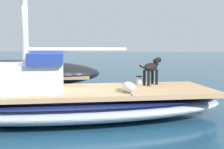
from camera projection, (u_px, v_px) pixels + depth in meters
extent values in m
plane|color=navy|center=(68.00, 118.00, 6.81)|extent=(120.00, 120.00, 0.00)
ellipsoid|color=#B2B7C1|center=(68.00, 106.00, 6.78)|extent=(3.89, 7.55, 0.56)
ellipsoid|color=navy|center=(68.00, 98.00, 6.77)|extent=(3.91, 7.59, 0.08)
cube|color=tan|center=(68.00, 92.00, 6.75)|extent=(3.33, 6.90, 0.10)
cylinder|color=silver|center=(75.00, 50.00, 6.46)|extent=(0.10, 2.20, 0.10)
cube|color=silver|center=(12.00, 77.00, 6.54)|extent=(1.81, 2.44, 0.60)
cube|color=navy|center=(46.00, 58.00, 6.45)|extent=(1.44, 0.95, 0.24)
ellipsoid|color=silver|center=(129.00, 87.00, 6.39)|extent=(0.64, 0.38, 0.22)
ellipsoid|color=silver|center=(125.00, 85.00, 6.75)|extent=(0.22, 0.17, 0.13)
cone|color=#504E4A|center=(123.00, 83.00, 6.74)|extent=(0.05, 0.05, 0.05)
cone|color=#504E4A|center=(127.00, 83.00, 6.76)|extent=(0.05, 0.05, 0.05)
cylinder|color=silver|center=(124.00, 89.00, 6.59)|extent=(0.19, 0.09, 0.06)
cylinder|color=silver|center=(129.00, 89.00, 6.61)|extent=(0.19, 0.09, 0.06)
cylinder|color=silver|center=(133.00, 94.00, 6.01)|extent=(0.18, 0.08, 0.04)
ellipsoid|color=black|center=(151.00, 67.00, 7.48)|extent=(0.54, 0.49, 0.22)
cylinder|color=black|center=(152.00, 77.00, 7.69)|extent=(0.07, 0.07, 0.38)
cylinder|color=black|center=(157.00, 77.00, 7.60)|extent=(0.07, 0.07, 0.38)
cylinder|color=black|center=(144.00, 78.00, 7.41)|extent=(0.07, 0.07, 0.38)
cylinder|color=black|center=(149.00, 78.00, 7.33)|extent=(0.07, 0.07, 0.38)
cylinder|color=black|center=(156.00, 62.00, 7.65)|extent=(0.22, 0.20, 0.19)
ellipsoid|color=black|center=(158.00, 60.00, 7.73)|extent=(0.25, 0.24, 0.13)
cone|color=black|center=(157.00, 58.00, 7.75)|extent=(0.05, 0.05, 0.06)
cone|color=black|center=(160.00, 58.00, 7.69)|extent=(0.05, 0.05, 0.06)
torus|color=black|center=(156.00, 62.00, 7.65)|extent=(0.18, 0.18, 0.10)
cylinder|color=black|center=(142.00, 67.00, 7.21)|extent=(0.20, 0.17, 0.12)
cylinder|color=#B7B7BC|center=(139.00, 82.00, 7.72)|extent=(0.16, 0.16, 0.08)
cylinder|color=#B7B7BC|center=(139.00, 79.00, 7.71)|extent=(0.13, 0.13, 0.10)
cylinder|color=black|center=(139.00, 76.00, 7.70)|extent=(0.15, 0.15, 0.03)
ellipsoid|color=black|center=(3.00, 74.00, 11.68)|extent=(3.39, 7.76, 1.07)
cube|color=tan|center=(3.00, 76.00, 11.69)|extent=(2.78, 6.96, 0.08)
cube|color=maroon|center=(37.00, 70.00, 11.72)|extent=(1.56, 2.38, 0.36)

